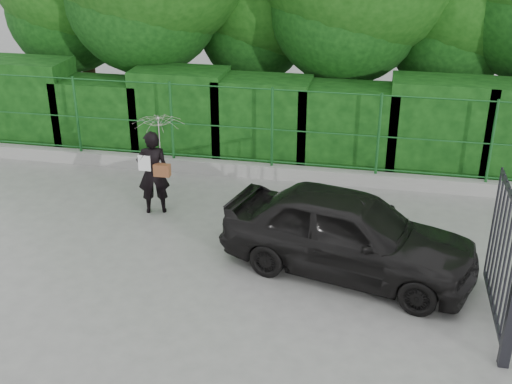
# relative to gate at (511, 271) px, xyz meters

# --- Properties ---
(ground) EXTENTS (80.00, 80.00, 0.00)m
(ground) POSITION_rel_gate_xyz_m (-4.60, 0.72, -1.19)
(ground) COLOR gray
(kerb) EXTENTS (14.00, 0.25, 0.30)m
(kerb) POSITION_rel_gate_xyz_m (-4.60, 5.22, -1.04)
(kerb) COLOR #9E9E99
(kerb) RESTS_ON ground
(fence) EXTENTS (14.13, 0.06, 1.80)m
(fence) POSITION_rel_gate_xyz_m (-4.38, 5.22, 0.01)
(fence) COLOR #17521F
(fence) RESTS_ON kerb
(hedge) EXTENTS (14.20, 1.20, 2.20)m
(hedge) POSITION_rel_gate_xyz_m (-4.51, 6.22, -0.15)
(hedge) COLOR black
(hedge) RESTS_ON ground
(gate) EXTENTS (0.22, 2.33, 2.36)m
(gate) POSITION_rel_gate_xyz_m (0.00, 0.00, 0.00)
(gate) COLOR #232329
(gate) RESTS_ON ground
(woman) EXTENTS (1.01, 1.01, 2.01)m
(woman) POSITION_rel_gate_xyz_m (-6.09, 3.10, 0.14)
(woman) COLOR black
(woman) RESTS_ON ground
(car) EXTENTS (4.50, 2.69, 1.43)m
(car) POSITION_rel_gate_xyz_m (-2.26, 1.55, -0.47)
(car) COLOR black
(car) RESTS_ON ground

